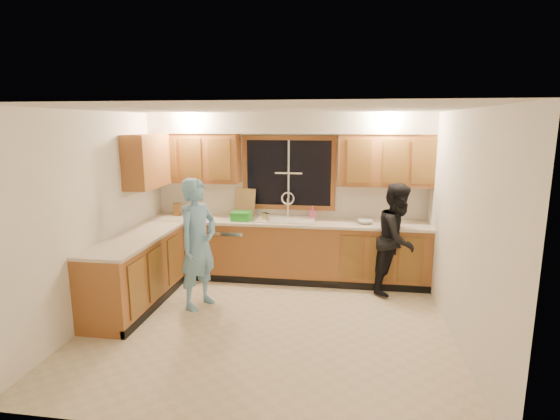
# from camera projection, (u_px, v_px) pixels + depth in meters

# --- Properties ---
(floor) EXTENTS (4.20, 4.20, 0.00)m
(floor) POSITION_uv_depth(u_px,v_px,m) (268.00, 325.00, 5.18)
(floor) COLOR beige
(floor) RESTS_ON ground
(ceiling) EXTENTS (4.20, 4.20, 0.00)m
(ceiling) POSITION_uv_depth(u_px,v_px,m) (266.00, 109.00, 4.69)
(ceiling) COLOR white
(wall_back) EXTENTS (4.20, 0.00, 4.20)m
(wall_back) POSITION_uv_depth(u_px,v_px,m) (289.00, 195.00, 6.78)
(wall_back) COLOR white
(wall_back) RESTS_ON ground
(wall_left) EXTENTS (0.00, 3.80, 3.80)m
(wall_left) POSITION_uv_depth(u_px,v_px,m) (95.00, 217.00, 5.24)
(wall_left) COLOR white
(wall_left) RESTS_ON ground
(wall_right) EXTENTS (0.00, 3.80, 3.80)m
(wall_right) POSITION_uv_depth(u_px,v_px,m) (461.00, 229.00, 4.63)
(wall_right) COLOR white
(wall_right) RESTS_ON ground
(base_cabinets_back) EXTENTS (4.20, 0.60, 0.88)m
(base_cabinets_back) POSITION_uv_depth(u_px,v_px,m) (286.00, 251.00, 6.65)
(base_cabinets_back) COLOR #A3622F
(base_cabinets_back) RESTS_ON ground
(base_cabinets_left) EXTENTS (0.60, 1.90, 0.88)m
(base_cabinets_left) POSITION_uv_depth(u_px,v_px,m) (137.00, 272.00, 5.70)
(base_cabinets_left) COLOR #A3622F
(base_cabinets_left) RESTS_ON ground
(countertop_back) EXTENTS (4.20, 0.63, 0.04)m
(countertop_back) POSITION_uv_depth(u_px,v_px,m) (286.00, 222.00, 6.54)
(countertop_back) COLOR beige
(countertop_back) RESTS_ON base_cabinets_back
(countertop_left) EXTENTS (0.63, 1.90, 0.04)m
(countertop_left) POSITION_uv_depth(u_px,v_px,m) (135.00, 238.00, 5.61)
(countertop_left) COLOR beige
(countertop_left) RESTS_ON base_cabinets_left
(upper_cabinets_left) EXTENTS (1.35, 0.33, 0.75)m
(upper_cabinets_left) POSITION_uv_depth(u_px,v_px,m) (196.00, 158.00, 6.72)
(upper_cabinets_left) COLOR #A3622F
(upper_cabinets_left) RESTS_ON wall_back
(upper_cabinets_right) EXTENTS (1.35, 0.33, 0.75)m
(upper_cabinets_right) POSITION_uv_depth(u_px,v_px,m) (385.00, 160.00, 6.30)
(upper_cabinets_right) COLOR #A3622F
(upper_cabinets_right) RESTS_ON wall_back
(upper_cabinets_return) EXTENTS (0.33, 0.90, 0.75)m
(upper_cabinets_return) POSITION_uv_depth(u_px,v_px,m) (147.00, 161.00, 6.19)
(upper_cabinets_return) COLOR #A3622F
(upper_cabinets_return) RESTS_ON wall_left
(soffit) EXTENTS (4.20, 0.35, 0.30)m
(soffit) POSITION_uv_depth(u_px,v_px,m) (287.00, 123.00, 6.39)
(soffit) COLOR silver
(soffit) RESTS_ON wall_back
(window_frame) EXTENTS (1.44, 0.03, 1.14)m
(window_frame) POSITION_uv_depth(u_px,v_px,m) (289.00, 173.00, 6.70)
(window_frame) COLOR black
(window_frame) RESTS_ON wall_back
(sink) EXTENTS (0.86, 0.52, 0.57)m
(sink) POSITION_uv_depth(u_px,v_px,m) (286.00, 224.00, 6.57)
(sink) COLOR white
(sink) RESTS_ON countertop_back
(dishwasher) EXTENTS (0.60, 0.56, 0.82)m
(dishwasher) POSITION_uv_depth(u_px,v_px,m) (232.00, 251.00, 6.77)
(dishwasher) COLOR white
(dishwasher) RESTS_ON floor
(stove) EXTENTS (0.58, 0.75, 0.90)m
(stove) POSITION_uv_depth(u_px,v_px,m) (114.00, 287.00, 5.14)
(stove) COLOR white
(stove) RESTS_ON floor
(man) EXTENTS (0.61, 0.72, 1.68)m
(man) POSITION_uv_depth(u_px,v_px,m) (198.00, 244.00, 5.57)
(man) COLOR #6DA7CE
(man) RESTS_ON floor
(woman) EXTENTS (0.91, 0.95, 1.55)m
(woman) POSITION_uv_depth(u_px,v_px,m) (398.00, 239.00, 6.06)
(woman) COLOR black
(woman) RESTS_ON floor
(knife_block) EXTENTS (0.13, 0.11, 0.20)m
(knife_block) POSITION_uv_depth(u_px,v_px,m) (177.00, 209.00, 6.88)
(knife_block) COLOR brown
(knife_block) RESTS_ON countertop_back
(cutting_board) EXTENTS (0.34, 0.17, 0.43)m
(cutting_board) POSITION_uv_depth(u_px,v_px,m) (245.00, 202.00, 6.82)
(cutting_board) COLOR tan
(cutting_board) RESTS_ON countertop_back
(dish_crate) EXTENTS (0.29, 0.27, 0.13)m
(dish_crate) POSITION_uv_depth(u_px,v_px,m) (241.00, 216.00, 6.55)
(dish_crate) COLOR green
(dish_crate) RESTS_ON countertop_back
(soap_bottle) EXTENTS (0.12, 0.12, 0.20)m
(soap_bottle) POSITION_uv_depth(u_px,v_px,m) (313.00, 212.00, 6.66)
(soap_bottle) COLOR #E45688
(soap_bottle) RESTS_ON countertop_back
(bowl) EXTENTS (0.22, 0.22, 0.05)m
(bowl) POSITION_uv_depth(u_px,v_px,m) (365.00, 222.00, 6.32)
(bowl) COLOR silver
(bowl) RESTS_ON countertop_back
(can_left) EXTENTS (0.09, 0.09, 0.13)m
(can_left) POSITION_uv_depth(u_px,v_px,m) (267.00, 218.00, 6.40)
(can_left) COLOR #B9A88E
(can_left) RESTS_ON countertop_back
(can_right) EXTENTS (0.08, 0.08, 0.13)m
(can_right) POSITION_uv_depth(u_px,v_px,m) (265.00, 217.00, 6.48)
(can_right) COLOR #B9A88E
(can_right) RESTS_ON countertop_back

